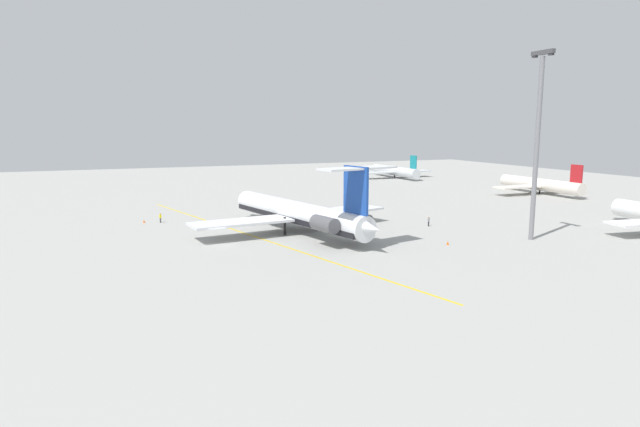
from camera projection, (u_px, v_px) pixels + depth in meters
The scene contains 11 objects.
ground at pixel (218, 244), 76.33m from camera, with size 298.27×298.27×0.00m, color #9E9E99.
main_jetliner at pixel (301, 213), 84.24m from camera, with size 38.76×34.56×11.38m.
airliner_far_left at pixel (394, 171), 173.64m from camera, with size 25.94×25.58×7.77m.
airliner_mid_left at pixel (538, 184), 133.51m from camera, with size 26.36×25.96×7.92m.
ground_crew_near_nose at pixel (429, 220), 89.94m from camera, with size 0.27×0.42×1.68m.
ground_crew_near_tail at pixel (160, 217), 93.29m from camera, with size 0.30×0.36×1.71m.
safety_cone_nose at pixel (314, 207), 109.00m from camera, with size 0.40×0.40×0.55m, color #EA590F.
safety_cone_wingtip at pixel (144, 221), 93.27m from camera, with size 0.40×0.40×0.55m, color #EA590F.
safety_cone_tail at pixel (448, 243), 76.06m from camera, with size 0.40×0.40×0.55m, color #EA590F.
taxiway_centreline at pixel (251, 235), 82.75m from camera, with size 81.53×0.36×0.01m, color gold.
light_mast at pixel (537, 139), 77.24m from camera, with size 4.00×0.70×27.21m.
Camera 1 is at (74.51, -15.08, 16.74)m, focal length 30.08 mm.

